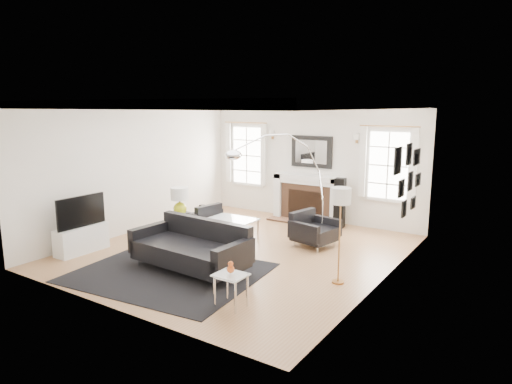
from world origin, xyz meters
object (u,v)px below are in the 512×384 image
Objects in this scene: sofa at (193,248)px; armchair_right at (313,230)px; coffee_table at (228,222)px; arc_floor_lamp at (279,184)px; fireplace at (307,199)px; gourd_lamp at (180,199)px; armchair_left at (201,219)px.

sofa reaches higher than armchair_right.
arc_floor_lamp is at bearing 16.30° from coffee_table.
armchair_right is at bearing 64.69° from sofa.
gourd_lamp is at bearing -119.36° from fireplace.
fireplace reaches higher than sofa.
gourd_lamp is at bearing -99.79° from armchair_left.
coffee_table is 1.11m from gourd_lamp.
fireplace is 0.74× the size of arc_floor_lamp.
sofa is 2.22× the size of armchair_right.
arc_floor_lamp is at bearing -145.69° from armchair_right.
fireplace is at bearing 60.64° from gourd_lamp.
armchair_right is at bearing 34.31° from arc_floor_lamp.
gourd_lamp reaches higher than sofa.
sofa is 1.70m from coffee_table.
arc_floor_lamp reaches higher than armchair_left.
fireplace is 0.81× the size of sofa.
fireplace is at bearing 88.57° from sofa.
armchair_right is 2.79m from gourd_lamp.
gourd_lamp is at bearing -157.73° from armchair_right.
gourd_lamp is at bearing 138.75° from sofa.
gourd_lamp is 0.26× the size of arc_floor_lamp.
fireplace is 1.80× the size of armchair_right.
armchair_right reaches higher than coffee_table.
gourd_lamp reaches higher than armchair_left.
coffee_table is (-0.49, 1.63, 0.04)m from sofa.
armchair_left is at bearing 80.21° from gourd_lamp.
coffee_table is 1.36m from arc_floor_lamp.
coffee_table is 1.66× the size of gourd_lamp.
sofa reaches higher than coffee_table.
arc_floor_lamp is (1.03, 0.30, 0.83)m from coffee_table.
sofa is at bearing -73.22° from coffee_table.
arc_floor_lamp is (1.98, 0.66, 0.41)m from gourd_lamp.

